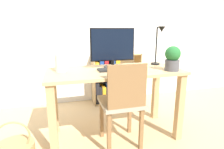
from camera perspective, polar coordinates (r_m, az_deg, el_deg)
name	(u,v)px	position (r m, az deg, el deg)	size (l,w,h in m)	color
ground_plane	(114,134)	(2.23, 0.72, -17.70)	(10.00, 10.00, 0.00)	tan
wall_back	(94,20)	(3.02, -5.52, 16.28)	(8.00, 0.05, 2.60)	silver
desk	(115,83)	(1.99, 0.77, -2.67)	(1.38, 0.63, 0.75)	tan
monitor	(113,47)	(2.01, 0.19, 8.53)	(0.48, 0.19, 0.42)	black
keyboard	(114,69)	(1.93, 0.48, 1.55)	(0.32, 0.15, 0.02)	black
vase	(61,62)	(1.91, -15.35, 3.72)	(0.11, 0.11, 0.23)	silver
desk_lamp	(159,42)	(2.21, 14.10, 9.59)	(0.10, 0.19, 0.44)	black
potted_plant	(172,58)	(1.98, 17.96, 4.77)	(0.15, 0.15, 0.25)	#4C4C51
chair	(123,101)	(1.83, 3.23, -8.15)	(0.40, 0.40, 0.87)	#9E937F
bookshelf	(109,79)	(2.99, -1.01, -1.37)	(0.77, 0.28, 0.79)	tan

